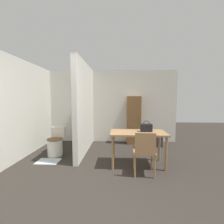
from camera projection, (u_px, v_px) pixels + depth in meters
name	position (u px, v px, depth m)	size (l,w,h in m)	color
ground_plane	(85.00, 211.00, 2.01)	(16.00, 16.00, 0.00)	#2D2823
wall_back	(106.00, 106.00, 5.32)	(4.92, 0.12, 2.50)	silver
wall_left	(18.00, 109.00, 3.67)	(0.12, 4.37, 2.50)	silver
partition_wall	(85.00, 108.00, 4.26)	(0.12, 2.06, 2.50)	silver
dining_table	(138.00, 136.00, 3.37)	(1.23, 0.64, 0.76)	#997047
wooden_chair	(144.00, 151.00, 2.93)	(0.45, 0.45, 0.87)	#997047
toilet	(56.00, 144.00, 4.04)	(0.41, 0.56, 0.72)	silver
handbag	(146.00, 128.00, 3.39)	(0.25, 0.14, 0.25)	black
wooden_cabinet	(134.00, 120.00, 5.06)	(0.45, 0.38, 1.60)	brown
bath_mat	(48.00, 161.00, 3.60)	(0.53, 0.37, 0.01)	#B2BCC6
space_heater	(156.00, 140.00, 4.76)	(0.36, 0.21, 0.41)	#2D2D33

